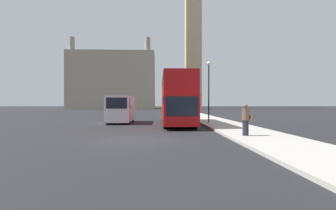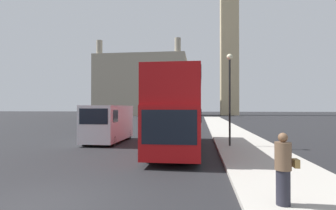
% 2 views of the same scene
% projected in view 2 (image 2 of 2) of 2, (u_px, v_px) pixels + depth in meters
% --- Properties ---
extents(ground_plane, '(300.00, 300.00, 0.00)m').
position_uv_depth(ground_plane, '(39.00, 207.00, 6.55)').
color(ground_plane, black).
extents(clock_tower, '(5.93, 6.10, 64.58)m').
position_uv_depth(clock_tower, '(229.00, 13.00, 84.51)').
color(clock_tower, tan).
rests_on(clock_tower, ground_plane).
extents(building_block_distant, '(28.23, 15.09, 22.95)m').
position_uv_depth(building_block_distant, '(142.00, 86.00, 84.63)').
color(building_block_distant, '#9E937F').
rests_on(building_block_distant, ground_plane).
extents(red_double_decker_bus, '(2.54, 10.94, 4.32)m').
position_uv_depth(red_double_decker_bus, '(180.00, 109.00, 15.67)').
color(red_double_decker_bus, '#A80F11').
rests_on(red_double_decker_bus, ground_plane).
extents(white_van, '(2.19, 5.39, 2.62)m').
position_uv_depth(white_van, '(108.00, 123.00, 18.61)').
color(white_van, silver).
rests_on(white_van, ground_plane).
extents(pedestrian, '(0.54, 0.38, 1.73)m').
position_uv_depth(pedestrian, '(283.00, 169.00, 6.27)').
color(pedestrian, '#23232D').
rests_on(pedestrian, sidewalk_strip).
extents(street_lamp, '(0.36, 0.36, 5.62)m').
position_uv_depth(street_lamp, '(230.00, 85.00, 16.02)').
color(street_lamp, black).
rests_on(street_lamp, sidewalk_strip).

